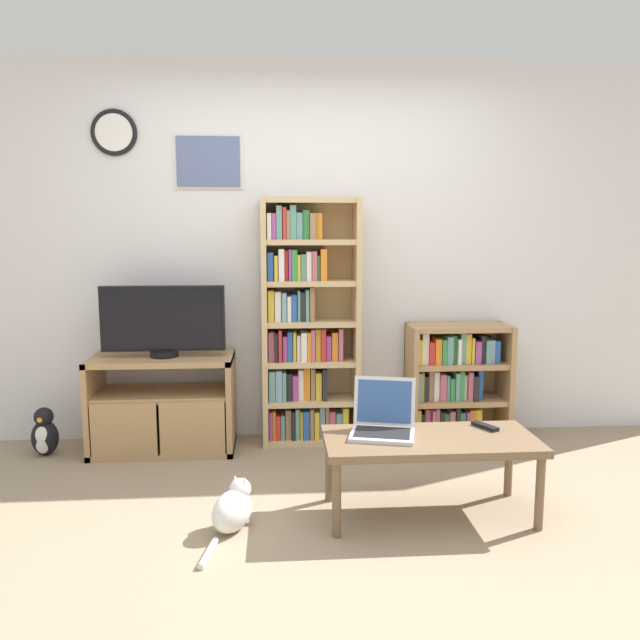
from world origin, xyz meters
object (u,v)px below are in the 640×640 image
(television, at_px, (163,321))
(bookshelf_short, at_px, (453,381))
(laptop, at_px, (383,420))
(penguin_figurine, at_px, (44,434))
(bookshelf_tall, at_px, (305,328))
(remote_near_laptop, at_px, (485,426))
(coffee_table, at_px, (430,446))
(cat, at_px, (233,509))
(tv_stand, at_px, (163,403))

(television, bearing_deg, bookshelf_short, 3.49)
(laptop, bearing_deg, penguin_figurine, 169.37)
(bookshelf_tall, distance_m, penguin_figurine, 1.83)
(remote_near_laptop, bearing_deg, television, -55.32)
(coffee_table, height_order, remote_near_laptop, remote_near_laptop)
(coffee_table, bearing_deg, cat, -174.35)
(television, distance_m, bookshelf_tall, 0.94)
(bookshelf_short, xyz_separation_m, cat, (-1.45, -1.28, -0.29))
(remote_near_laptop, bearing_deg, bookshelf_tall, -78.14)
(remote_near_laptop, bearing_deg, coffee_table, -7.49)
(remote_near_laptop, height_order, penguin_figurine, remote_near_laptop)
(television, distance_m, coffee_table, 1.91)
(television, height_order, coffee_table, television)
(laptop, bearing_deg, bookshelf_tall, 121.28)
(laptop, xyz_separation_m, remote_near_laptop, (0.55, 0.04, -0.06))
(laptop, bearing_deg, coffee_table, -5.84)
(television, xyz_separation_m, laptop, (1.28, -0.98, -0.39))
(remote_near_laptop, relative_size, cat, 0.32)
(cat, bearing_deg, remote_near_laptop, 41.93)
(bookshelf_short, relative_size, laptop, 2.11)
(laptop, height_order, penguin_figurine, laptop)
(television, height_order, bookshelf_short, television)
(tv_stand, xyz_separation_m, bookshelf_tall, (0.95, 0.13, 0.47))
(tv_stand, height_order, bookshelf_short, bookshelf_short)
(bookshelf_tall, height_order, bookshelf_short, bookshelf_tall)
(remote_near_laptop, bearing_deg, cat, -18.59)
(laptop, height_order, remote_near_laptop, laptop)
(tv_stand, xyz_separation_m, penguin_figurine, (-0.76, -0.05, -0.18))
(coffee_table, xyz_separation_m, laptop, (-0.23, 0.08, 0.11))
(tv_stand, xyz_separation_m, cat, (0.53, -1.17, -0.21))
(bookshelf_tall, xyz_separation_m, penguin_figurine, (-1.71, -0.17, -0.65))
(television, xyz_separation_m, penguin_figurine, (-0.78, -0.04, -0.73))
(coffee_table, bearing_deg, bookshelf_short, 68.83)
(bookshelf_tall, xyz_separation_m, coffee_table, (0.57, -1.20, -0.42))
(coffee_table, bearing_deg, bookshelf_tall, 115.63)
(bookshelf_tall, bearing_deg, television, -171.80)
(tv_stand, height_order, remote_near_laptop, tv_stand)
(cat, relative_size, penguin_figurine, 1.58)
(bookshelf_short, xyz_separation_m, laptop, (-0.69, -1.10, 0.08))
(coffee_table, relative_size, cat, 2.14)
(coffee_table, xyz_separation_m, cat, (-0.99, -0.10, -0.26))
(tv_stand, distance_m, bookshelf_tall, 1.07)
(tv_stand, height_order, television, television)
(tv_stand, relative_size, bookshelf_tall, 0.56)
(coffee_table, distance_m, penguin_figurine, 2.51)
(cat, bearing_deg, coffee_table, 38.07)
(cat, bearing_deg, television, 146.19)
(bookshelf_tall, distance_m, coffee_table, 1.39)
(coffee_table, distance_m, cat, 1.03)
(penguin_figurine, bearing_deg, remote_near_laptop, -19.08)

